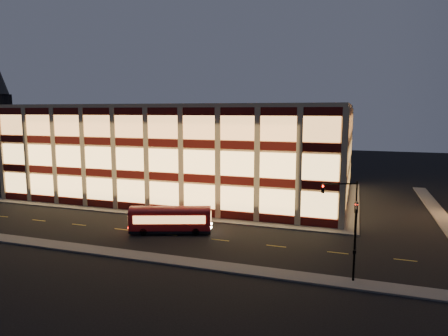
% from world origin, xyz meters
% --- Properties ---
extents(ground, '(200.00, 200.00, 0.00)m').
position_xyz_m(ground, '(0.00, 0.00, 0.00)').
color(ground, black).
rests_on(ground, ground).
extents(sidewalk_office_south, '(54.00, 2.00, 0.15)m').
position_xyz_m(sidewalk_office_south, '(-3.00, 1.00, 0.07)').
color(sidewalk_office_south, '#514F4C').
rests_on(sidewalk_office_south, ground).
extents(sidewalk_office_east, '(2.00, 30.00, 0.15)m').
position_xyz_m(sidewalk_office_east, '(23.00, 17.00, 0.07)').
color(sidewalk_office_east, '#514F4C').
rests_on(sidewalk_office_east, ground).
extents(sidewalk_tower_west, '(2.00, 30.00, 0.15)m').
position_xyz_m(sidewalk_tower_west, '(34.00, 17.00, 0.07)').
color(sidewalk_tower_west, '#514F4C').
rests_on(sidewalk_tower_west, ground).
extents(sidewalk_near, '(100.00, 2.00, 0.15)m').
position_xyz_m(sidewalk_near, '(0.00, -13.00, 0.07)').
color(sidewalk_near, '#514F4C').
rests_on(sidewalk_near, ground).
extents(office_building, '(50.45, 30.45, 14.50)m').
position_xyz_m(office_building, '(-2.91, 16.91, 7.25)').
color(office_building, tan).
rests_on(office_building, ground).
extents(church_tower, '(5.00, 5.00, 18.00)m').
position_xyz_m(church_tower, '(-70.00, 40.00, 9.00)').
color(church_tower, '#2D2621').
rests_on(church_tower, ground).
extents(traffic_signal_far, '(3.79, 1.87, 6.00)m').
position_xyz_m(traffic_signal_far, '(22.21, 0.24, 4.11)').
color(traffic_signal_far, black).
rests_on(traffic_signal_far, ground).
extents(traffic_signal_near, '(0.32, 4.45, 6.00)m').
position_xyz_m(traffic_signal_near, '(23.50, -11.03, 4.13)').
color(traffic_signal_near, black).
rests_on(traffic_signal_near, ground).
extents(trolley_bus, '(9.24, 5.09, 3.05)m').
position_xyz_m(trolley_bus, '(3.86, -5.29, 1.69)').
color(trolley_bus, '#9B0809').
rests_on(trolley_bus, ground).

